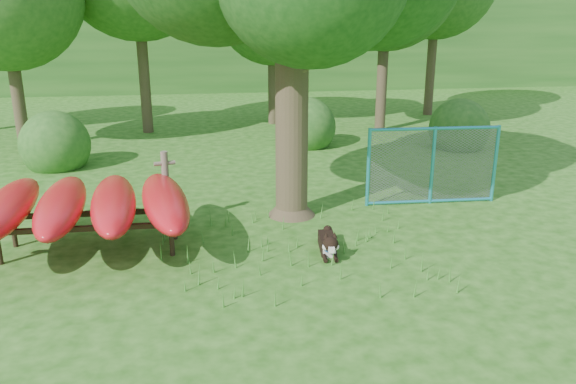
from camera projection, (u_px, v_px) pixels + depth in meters
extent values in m
plane|color=#1E5410|center=(287.00, 278.00, 8.57)|extent=(80.00, 80.00, 0.00)
cylinder|color=#3C3120|center=(292.00, 90.00, 10.58)|extent=(0.80, 0.80, 4.98)
cone|color=#3C3120|center=(292.00, 203.00, 11.25)|extent=(1.21, 1.21, 0.50)
cylinder|color=#3C3120|center=(324.00, 53.00, 10.28)|extent=(1.41, 0.22, 1.06)
cylinder|color=#3C3120|center=(267.00, 30.00, 10.52)|extent=(0.90, 0.98, 1.02)
cylinder|color=brown|center=(166.00, 189.00, 10.53)|extent=(0.16, 0.16, 1.45)
cylinder|color=brown|center=(165.00, 163.00, 10.38)|extent=(0.40, 0.16, 0.08)
cylinder|color=black|center=(172.00, 241.00, 9.32)|extent=(0.09, 0.09, 0.52)
cylinder|color=black|center=(14.00, 232.00, 9.67)|extent=(0.09, 0.09, 0.52)
cylinder|color=black|center=(174.00, 225.00, 10.01)|extent=(0.09, 0.09, 0.52)
cube|color=black|center=(85.00, 229.00, 9.06)|extent=(3.15, 0.16, 0.08)
cube|color=black|center=(94.00, 214.00, 9.76)|extent=(3.15, 0.16, 0.08)
ellipsoid|color=red|center=(8.00, 207.00, 9.16)|extent=(0.88, 3.18, 0.50)
ellipsoid|color=red|center=(61.00, 205.00, 9.27)|extent=(0.98, 3.19, 0.50)
ellipsoid|color=red|center=(114.00, 203.00, 9.37)|extent=(1.09, 3.21, 0.50)
ellipsoid|color=red|center=(165.00, 201.00, 9.48)|extent=(1.20, 3.22, 0.50)
cube|color=black|center=(327.00, 243.00, 9.59)|extent=(0.33, 0.71, 0.24)
cube|color=white|center=(329.00, 250.00, 9.31)|extent=(0.23, 0.16, 0.22)
sphere|color=black|center=(331.00, 244.00, 9.09)|extent=(0.26, 0.26, 0.26)
cube|color=white|center=(331.00, 249.00, 8.99)|extent=(0.11, 0.15, 0.09)
sphere|color=white|center=(326.00, 247.00, 9.08)|extent=(0.12, 0.12, 0.12)
sphere|color=white|center=(335.00, 247.00, 9.09)|extent=(0.12, 0.12, 0.12)
cone|color=black|center=(326.00, 235.00, 9.08)|extent=(0.12, 0.13, 0.12)
cone|color=black|center=(335.00, 235.00, 9.09)|extent=(0.10, 0.11, 0.12)
cylinder|color=black|center=(325.00, 257.00, 9.19)|extent=(0.10, 0.30, 0.07)
cylinder|color=black|center=(335.00, 257.00, 9.19)|extent=(0.10, 0.30, 0.07)
sphere|color=black|center=(328.00, 230.00, 9.92)|extent=(0.16, 0.16, 0.16)
torus|color=#1754B2|center=(330.00, 246.00, 9.18)|extent=(0.25, 0.10, 0.25)
cylinder|color=#279CB9|center=(368.00, 168.00, 11.62)|extent=(0.08, 0.08, 1.66)
cylinder|color=#279CB9|center=(433.00, 166.00, 11.78)|extent=(0.08, 0.08, 1.66)
cylinder|color=#279CB9|center=(495.00, 164.00, 11.93)|extent=(0.08, 0.08, 1.66)
cylinder|color=#279CB9|center=(435.00, 128.00, 11.54)|extent=(2.76, 0.17, 0.06)
cylinder|color=#279CB9|center=(430.00, 201.00, 12.01)|extent=(2.76, 0.17, 0.06)
plane|color=gray|center=(433.00, 166.00, 11.78)|extent=(2.76, 0.11, 2.76)
cylinder|color=#40852B|center=(331.00, 246.00, 9.50)|extent=(0.02, 0.02, 0.21)
sphere|color=#FFFA28|center=(331.00, 240.00, 9.46)|extent=(0.04, 0.04, 0.04)
sphere|color=#FFFA28|center=(333.00, 239.00, 9.50)|extent=(0.04, 0.04, 0.04)
sphere|color=#FFFA28|center=(329.00, 240.00, 9.48)|extent=(0.04, 0.04, 0.04)
sphere|color=#FFFA28|center=(333.00, 241.00, 9.45)|extent=(0.04, 0.04, 0.04)
sphere|color=#FFFA28|center=(331.00, 240.00, 9.43)|extent=(0.04, 0.04, 0.04)
cylinder|color=#3C3120|center=(15.00, 78.00, 16.40)|extent=(0.36, 0.36, 4.20)
cylinder|color=#3C3120|center=(143.00, 54.00, 18.65)|extent=(0.36, 0.36, 5.25)
cylinder|color=#3C3120|center=(273.00, 71.00, 20.47)|extent=(0.36, 0.36, 3.85)
sphere|color=#23561C|center=(272.00, 8.00, 19.82)|extent=(4.00, 4.00, 4.00)
cylinder|color=#3C3120|center=(383.00, 61.00, 18.97)|extent=(0.36, 0.36, 4.76)
cylinder|color=#3C3120|center=(432.00, 53.00, 22.23)|extent=(0.36, 0.36, 4.90)
sphere|color=#23561C|center=(58.00, 167.00, 14.90)|extent=(1.80, 1.80, 1.80)
sphere|color=#23561C|center=(457.00, 148.00, 17.08)|extent=(1.80, 1.80, 1.80)
sphere|color=#23561C|center=(306.00, 146.00, 17.35)|extent=(1.80, 1.80, 1.80)
cube|color=#23561C|center=(216.00, 31.00, 34.07)|extent=(80.00, 12.00, 6.00)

